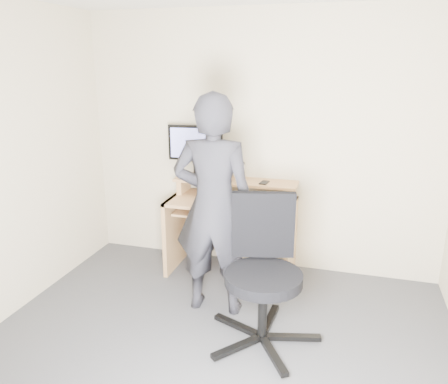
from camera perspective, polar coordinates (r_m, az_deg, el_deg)
The scene contains 13 objects.
ground at distance 3.22m, azimuth -2.67°, elevation -22.15°, with size 3.50×3.50×0.00m, color #4A4B4F.
back_wall at distance 4.27m, azimuth 4.69°, elevation 6.30°, with size 3.50×0.02×2.50m, color beige.
desk at distance 4.29m, azimuth 1.24°, elevation -3.34°, with size 1.20×0.60×0.91m.
monitor at distance 4.31m, azimuth -3.74°, elevation 6.00°, with size 0.54×0.15×0.51m.
external_drive at distance 4.28m, azimuth -0.27°, elevation 3.11°, with size 0.07×0.13×0.20m, color black.
travel_mug at distance 4.18m, azimuth 2.20°, elevation 2.53°, with size 0.07×0.07×0.17m, color silver.
smartphone at distance 4.15m, azimuth 5.28°, elevation 1.24°, with size 0.07×0.13×0.01m, color black.
charger at distance 4.19m, azimuth -0.83°, elevation 1.66°, with size 0.04×0.04×0.04m, color black.
headphones at distance 4.37m, azimuth -2.01°, elevation 2.14°, with size 0.16×0.16×0.02m, color silver.
keyboard at distance 4.11m, azimuth -0.01°, elevation -2.50°, with size 0.46×0.18×0.03m, color black.
mouse at distance 4.00m, azimuth 3.74°, elevation -1.50°, with size 0.10×0.06×0.04m, color black.
office_chair at distance 3.24m, azimuth 5.13°, elevation -9.59°, with size 0.85×0.83×1.07m.
person at distance 3.49m, azimuth -1.38°, elevation -1.90°, with size 0.66×0.43×1.81m, color black.
Camera 1 is at (0.83, -2.36, 2.02)m, focal length 35.00 mm.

